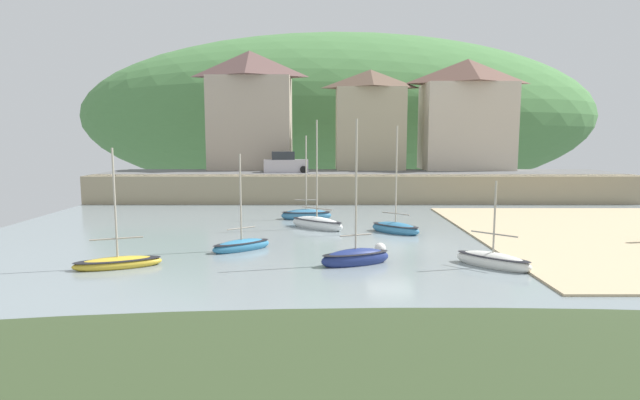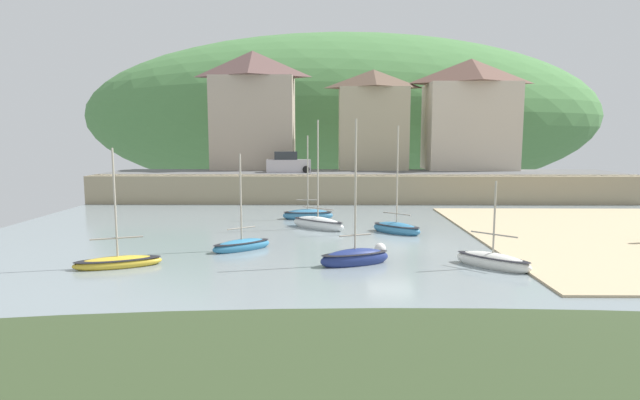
% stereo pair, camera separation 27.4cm
% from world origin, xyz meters
% --- Properties ---
extents(ground, '(48.00, 41.00, 0.61)m').
position_xyz_m(ground, '(1.40, -9.56, 0.16)').
color(ground, gray).
extents(quay_seawall, '(48.00, 9.40, 2.40)m').
position_xyz_m(quay_seawall, '(0.00, 17.50, 1.36)').
color(quay_seawall, gray).
rests_on(quay_seawall, ground).
extents(hillside_backdrop, '(80.00, 44.00, 25.06)m').
position_xyz_m(hillside_backdrop, '(-1.02, 55.20, 8.77)').
color(hillside_backdrop, '#4C8245').
rests_on(hillside_backdrop, ground).
extents(waterfront_building_left, '(8.49, 4.94, 11.84)m').
position_xyz_m(waterfront_building_left, '(-10.84, 25.20, 8.42)').
color(waterfront_building_left, tan).
rests_on(waterfront_building_left, ground).
extents(waterfront_building_centre, '(7.11, 4.69, 9.99)m').
position_xyz_m(waterfront_building_centre, '(1.28, 25.20, 7.48)').
color(waterfront_building_centre, tan).
rests_on(waterfront_building_centre, ground).
extents(waterfront_building_right, '(9.03, 5.81, 11.03)m').
position_xyz_m(waterfront_building_right, '(11.04, 25.20, 8.00)').
color(waterfront_building_right, beige).
rests_on(waterfront_building_right, ground).
extents(sailboat_far_left, '(3.10, 2.61, 5.05)m').
position_xyz_m(sailboat_far_left, '(-7.77, -1.48, 0.26)').
color(sailboat_far_left, teal).
rests_on(sailboat_far_left, ground).
extents(motorboat_with_cabin, '(3.19, 2.93, 6.55)m').
position_xyz_m(motorboat_with_cabin, '(0.73, 3.20, 0.30)').
color(motorboat_with_cabin, teal).
rests_on(motorboat_with_cabin, ground).
extents(sailboat_white_hull, '(3.43, 2.08, 6.72)m').
position_xyz_m(sailboat_white_hull, '(-2.19, -4.34, 0.34)').
color(sailboat_white_hull, navy).
rests_on(sailboat_white_hull, ground).
extents(sailboat_tall_mast, '(3.56, 1.35, 6.00)m').
position_xyz_m(sailboat_tall_mast, '(-4.75, 8.34, 0.31)').
color(sailboat_tall_mast, teal).
rests_on(sailboat_tall_mast, ground).
extents(dinghy_open_wooden, '(3.16, 3.02, 4.02)m').
position_xyz_m(dinghy_open_wooden, '(3.85, -4.80, 0.28)').
color(dinghy_open_wooden, white).
rests_on(dinghy_open_wooden, ground).
extents(sailboat_nearest_shore, '(3.86, 2.29, 5.39)m').
position_xyz_m(sailboat_nearest_shore, '(-12.70, -4.88, 0.24)').
color(sailboat_nearest_shore, gold).
rests_on(sailboat_nearest_shore, ground).
extents(sailboat_blue_trim, '(3.69, 3.14, 6.96)m').
position_xyz_m(sailboat_blue_trim, '(-3.98, 4.60, 0.34)').
color(sailboat_blue_trim, white).
rests_on(sailboat_blue_trim, ground).
extents(parked_car_near_slipway, '(4.20, 1.95, 1.95)m').
position_xyz_m(parked_car_near_slipway, '(-7.02, 20.70, 3.20)').
color(parked_car_near_slipway, '#B9B4BC').
rests_on(parked_car_near_slipway, ground).
extents(mooring_buoy, '(0.56, 0.56, 0.56)m').
position_xyz_m(mooring_buoy, '(-0.77, -1.80, 0.17)').
color(mooring_buoy, silver).
rests_on(mooring_buoy, ground).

